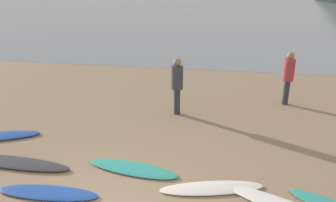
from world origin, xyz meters
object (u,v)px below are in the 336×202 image
(person_0, at_px, (177,82))
(person_1, at_px, (288,74))
(surfboard_1, at_px, (16,163))
(surfboard_2, at_px, (48,193))
(surfboard_3, at_px, (133,168))
(surfboard_4, at_px, (212,188))

(person_0, xyz_separation_m, person_1, (3.40, 1.41, 0.01))
(surfboard_1, bearing_deg, person_0, 51.20)
(person_0, bearing_deg, surfboard_2, 96.87)
(surfboard_3, relative_size, person_1, 1.19)
(surfboard_3, xyz_separation_m, surfboard_4, (1.76, -0.44, -0.00))
(surfboard_2, xyz_separation_m, surfboard_3, (1.40, 1.13, 0.00))
(surfboard_1, height_order, surfboard_2, surfboard_1)
(surfboard_1, relative_size, surfboard_2, 1.30)
(surfboard_4, bearing_deg, surfboard_1, 162.91)
(surfboard_3, distance_m, person_0, 3.53)
(surfboard_1, distance_m, surfboard_2, 1.56)
(surfboard_3, bearing_deg, surfboard_4, -4.38)
(surfboard_3, relative_size, surfboard_4, 0.99)
(surfboard_2, relative_size, person_1, 1.17)
(surfboard_2, height_order, person_1, person_1)
(surfboard_2, bearing_deg, person_1, 45.64)
(person_1, bearing_deg, surfboard_4, 45.18)
(surfboard_4, bearing_deg, person_0, 94.09)
(surfboard_1, bearing_deg, person_1, 39.93)
(surfboard_2, height_order, surfboard_3, surfboard_3)
(surfboard_1, relative_size, surfboard_3, 1.26)
(surfboard_1, xyz_separation_m, surfboard_4, (4.42, -0.21, -0.01))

